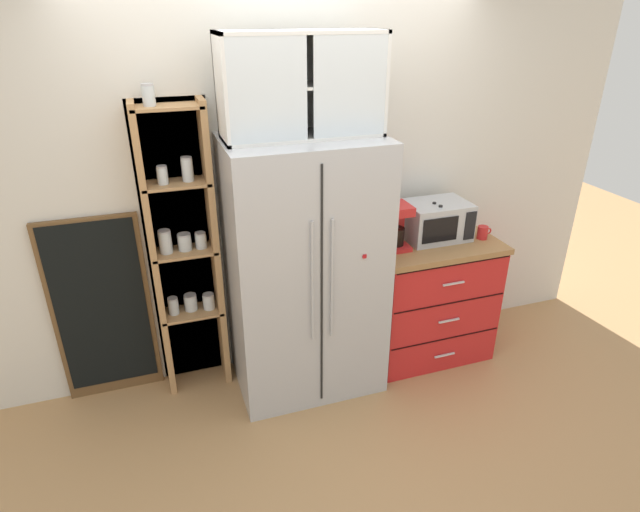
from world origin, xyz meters
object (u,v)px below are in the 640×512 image
at_px(microwave, 436,220).
at_px(mug_cream, 437,236).
at_px(refrigerator, 305,270).
at_px(bottle_clear, 438,227).
at_px(bottle_amber, 432,223).
at_px(chalkboard_menu, 102,309).
at_px(coffee_maker, 394,225).
at_px(mug_red, 483,232).

distance_m(microwave, mug_cream, 0.12).
relative_size(refrigerator, bottle_clear, 6.16).
bearing_deg(bottle_amber, bottle_clear, -90.00).
distance_m(bottle_clear, bottle_amber, 0.08).
xyz_separation_m(bottle_amber, chalkboard_menu, (-2.22, 0.23, -0.39)).
bearing_deg(microwave, coffee_maker, -173.03).
bearing_deg(bottle_amber, refrigerator, -175.67).
bearing_deg(mug_red, bottle_amber, 162.06).
bearing_deg(chalkboard_menu, bottle_clear, -7.92).
distance_m(microwave, chalkboard_menu, 2.30).
bearing_deg(coffee_maker, mug_red, -7.02).
bearing_deg(mug_cream, microwave, 69.56).
distance_m(coffee_maker, bottle_amber, 0.31).
xyz_separation_m(microwave, mug_cream, (-0.03, -0.08, -0.08)).
bearing_deg(mug_cream, mug_red, -6.30).
height_order(microwave, coffee_maker, coffee_maker).
xyz_separation_m(mug_cream, bottle_clear, (-0.00, -0.01, 0.07)).
bearing_deg(microwave, bottle_clear, -109.67).
xyz_separation_m(microwave, coffee_maker, (-0.34, -0.04, 0.03)).
xyz_separation_m(refrigerator, bottle_amber, (0.95, 0.07, 0.18)).
relative_size(bottle_clear, chalkboard_menu, 0.22).
bearing_deg(mug_cream, refrigerator, 179.90).
distance_m(refrigerator, coffee_maker, 0.67).
bearing_deg(bottle_clear, refrigerator, 179.43).
relative_size(microwave, bottle_amber, 1.63).
relative_size(refrigerator, coffee_maker, 5.51).
bearing_deg(chalkboard_menu, microwave, -5.48).
distance_m(mug_red, bottle_clear, 0.35).
relative_size(mug_red, chalkboard_menu, 0.09).
distance_m(refrigerator, chalkboard_menu, 1.32).
xyz_separation_m(coffee_maker, bottle_amber, (0.31, 0.03, -0.04)).
relative_size(mug_red, mug_cream, 0.87).
height_order(mug_cream, bottle_amber, bottle_amber).
height_order(refrigerator, mug_red, refrigerator).
bearing_deg(refrigerator, chalkboard_menu, 166.75).
relative_size(microwave, mug_cream, 3.55).
relative_size(mug_red, bottle_amber, 0.40).
distance_m(refrigerator, bottle_amber, 0.97).
xyz_separation_m(bottle_clear, chalkboard_menu, (-2.22, 0.31, -0.40)).
distance_m(coffee_maker, bottle_clear, 0.32).
xyz_separation_m(coffee_maker, bottle_clear, (0.31, -0.05, -0.03)).
bearing_deg(refrigerator, microwave, 4.84).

